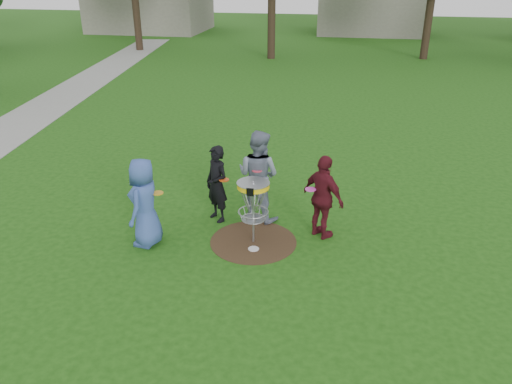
% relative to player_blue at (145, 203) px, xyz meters
% --- Properties ---
extents(ground, '(100.00, 100.00, 0.00)m').
position_rel_player_blue_xyz_m(ground, '(2.12, 0.44, -0.92)').
color(ground, '#19470F').
rests_on(ground, ground).
extents(dirt_patch, '(1.80, 1.80, 0.01)m').
position_rel_player_blue_xyz_m(dirt_patch, '(2.12, 0.44, -0.92)').
color(dirt_patch, '#47331E').
rests_on(dirt_patch, ground).
extents(concrete_path, '(7.75, 39.92, 0.02)m').
position_rel_player_blue_xyz_m(concrete_path, '(-7.88, 8.44, -0.91)').
color(concrete_path, '#9E9E99').
rests_on(concrete_path, ground).
extents(player_blue, '(0.66, 0.95, 1.85)m').
position_rel_player_blue_xyz_m(player_blue, '(0.00, 0.00, 0.00)').
color(player_blue, '#38539C').
rests_on(player_blue, ground).
extents(player_black, '(0.75, 0.73, 1.73)m').
position_rel_player_blue_xyz_m(player_black, '(1.15, 1.28, -0.06)').
color(player_black, black).
rests_on(player_black, ground).
extents(player_grey, '(1.21, 1.09, 2.05)m').
position_rel_player_blue_xyz_m(player_grey, '(2.02, 1.55, 0.10)').
color(player_grey, slate).
rests_on(player_grey, ground).
extents(player_maroon, '(1.09, 1.02, 1.81)m').
position_rel_player_blue_xyz_m(player_maroon, '(3.49, 0.94, -0.02)').
color(player_maroon, '#57131E').
rests_on(player_maroon, ground).
extents(disc_on_grass, '(0.22, 0.22, 0.02)m').
position_rel_player_blue_xyz_m(disc_on_grass, '(2.18, 0.14, -0.91)').
color(disc_on_grass, silver).
rests_on(disc_on_grass, ground).
extents(disc_golf_basket, '(0.66, 0.67, 1.38)m').
position_rel_player_blue_xyz_m(disc_golf_basket, '(2.12, 0.44, 0.10)').
color(disc_golf_basket, '#9EA0A5').
rests_on(disc_golf_basket, ground).
extents(held_discs, '(3.17, 1.43, 0.21)m').
position_rel_player_blue_xyz_m(held_discs, '(1.73, 0.82, 0.22)').
color(held_discs, '#CA8D16').
rests_on(held_discs, ground).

